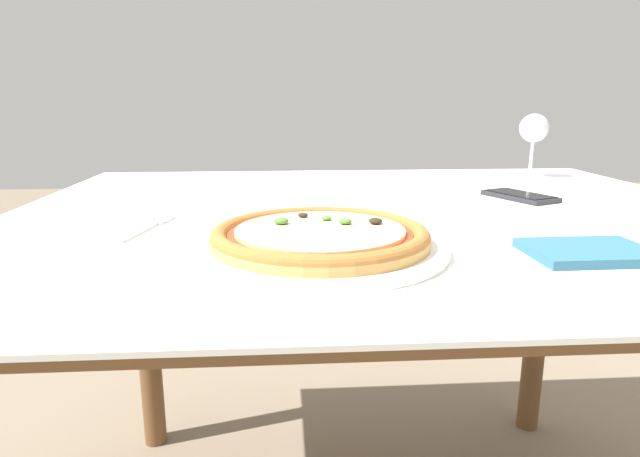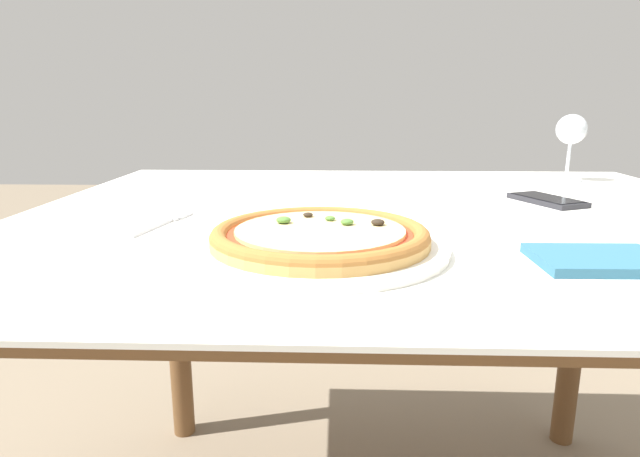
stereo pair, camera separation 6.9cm
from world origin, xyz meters
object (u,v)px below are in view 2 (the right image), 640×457
object	(u,v)px
dining_table	(393,256)
cell_phone	(547,200)
fork	(162,223)
wine_glass_far_left	(571,132)
pizza_plate	(320,238)

from	to	relation	value
dining_table	cell_phone	bearing A→B (deg)	15.70
fork	wine_glass_far_left	world-z (taller)	wine_glass_far_left
pizza_plate	cell_phone	xyz separation A→B (m)	(0.42, 0.35, -0.01)
dining_table	wine_glass_far_left	bearing A→B (deg)	39.64
pizza_plate	cell_phone	size ratio (longest dim) A/B	2.08
fork	cell_phone	xyz separation A→B (m)	(0.68, 0.20, 0.00)
pizza_plate	wine_glass_far_left	distance (m)	0.87
pizza_plate	cell_phone	distance (m)	0.55
fork	cell_phone	distance (m)	0.71
wine_glass_far_left	cell_phone	distance (m)	0.35
fork	wine_glass_far_left	distance (m)	0.98
fork	cell_phone	size ratio (longest dim) A/B	1.06
fork	cell_phone	world-z (taller)	cell_phone
dining_table	cell_phone	distance (m)	0.32
wine_glass_far_left	cell_phone	size ratio (longest dim) A/B	0.99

